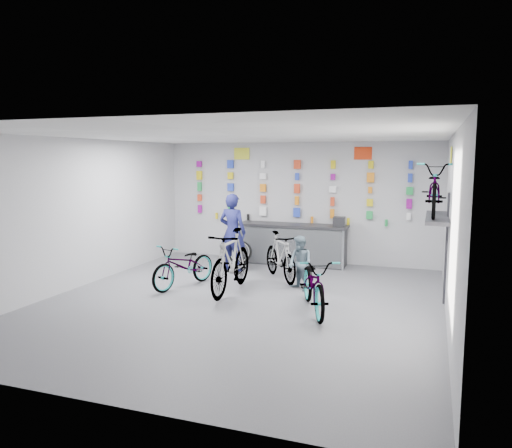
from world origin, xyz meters
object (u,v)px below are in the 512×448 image
at_px(bike_left, 184,265).
at_px(bike_right, 314,284).
at_px(customer, 300,263).
at_px(counter, 292,245).
at_px(bike_service, 280,256).
at_px(clerk, 233,232).
at_px(bike_center, 231,261).

xyz_separation_m(bike_left, bike_right, (2.86, -0.74, 0.04)).
bearing_deg(customer, counter, 145.34).
bearing_deg(bike_left, bike_service, 53.05).
bearing_deg(bike_service, customer, -86.29).
bearing_deg(counter, bike_service, -83.58).
height_order(bike_right, customer, customer).
relative_size(bike_service, clerk, 0.95).
relative_size(bike_right, clerk, 1.03).
distance_m(clerk, customer, 2.30).
relative_size(bike_center, clerk, 1.13).
relative_size(bike_left, clerk, 0.94).
bearing_deg(bike_center, clerk, 109.72).
height_order(bike_left, bike_service, bike_service).
bearing_deg(clerk, bike_center, 115.83).
height_order(counter, bike_service, bike_service).
distance_m(counter, bike_center, 2.96).
distance_m(counter, clerk, 1.65).
height_order(bike_left, customer, customer).
bearing_deg(bike_left, bike_right, 2.01).
relative_size(counter, bike_right, 1.46).
height_order(bike_right, clerk, clerk).
distance_m(bike_service, clerk, 1.46).
bearing_deg(bike_left, clerk, 95.19).
xyz_separation_m(bike_center, bike_service, (0.61, 1.29, -0.10)).
relative_size(bike_center, bike_right, 1.10).
bearing_deg(bike_right, bike_left, 142.85).
relative_size(counter, bike_center, 1.32).
xyz_separation_m(counter, clerk, (-1.13, -1.12, 0.41)).
bearing_deg(counter, customer, -71.05).
bearing_deg(bike_left, customer, 29.85).
bearing_deg(counter, bike_center, -98.29).
relative_size(clerk, customer, 1.66).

